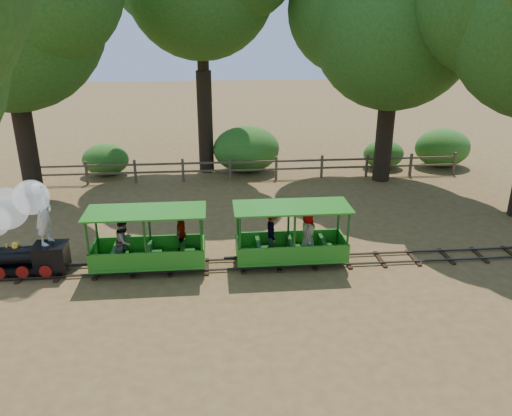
{
  "coord_description": "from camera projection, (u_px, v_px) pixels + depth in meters",
  "views": [
    {
      "loc": [
        -1.76,
        -12.56,
        6.56
      ],
      "look_at": [
        -0.56,
        0.5,
        1.55
      ],
      "focal_mm": 35.0,
      "sensor_mm": 36.0,
      "label": 1
    }
  ],
  "objects": [
    {
      "name": "carriage_front",
      "position": [
        148.0,
        245.0,
        13.63
      ],
      "size": [
        3.2,
        1.39,
        1.66
      ],
      "color": "#27831C",
      "rests_on": "track"
    },
    {
      "name": "oak_nw",
      "position": [
        3.0,
        0.0,
        16.58
      ],
      "size": [
        8.34,
        7.34,
        10.1
      ],
      "color": "#2D2116",
      "rests_on": "ground"
    },
    {
      "name": "oak_ne",
      "position": [
        394.0,
        18.0,
        19.36
      ],
      "size": [
        8.08,
        7.11,
        9.48
      ],
      "color": "#2D2116",
      "rests_on": "ground"
    },
    {
      "name": "track",
      "position": [
        277.0,
        262.0,
        14.15
      ],
      "size": [
        22.0,
        1.0,
        0.1
      ],
      "color": "#3F3D3A",
      "rests_on": "ground"
    },
    {
      "name": "fence",
      "position": [
        253.0,
        167.0,
        21.41
      ],
      "size": [
        18.1,
        0.1,
        1.0
      ],
      "color": "brown",
      "rests_on": "ground"
    },
    {
      "name": "shrub_mid_w",
      "position": [
        246.0,
        149.0,
        22.44
      ],
      "size": [
        2.99,
        2.3,
        2.07
      ],
      "primitive_type": "ellipsoid",
      "color": "#2D6B1E",
      "rests_on": "ground"
    },
    {
      "name": "shrub_east",
      "position": [
        443.0,
        148.0,
        23.28
      ],
      "size": [
        2.58,
        1.98,
        1.78
      ],
      "primitive_type": "ellipsoid",
      "color": "#2D6B1E",
      "rests_on": "ground"
    },
    {
      "name": "ground",
      "position": [
        277.0,
        264.0,
        14.18
      ],
      "size": [
        90.0,
        90.0,
        0.0
      ],
      "primitive_type": "plane",
      "color": "olive",
      "rests_on": "ground"
    },
    {
      "name": "shrub_mid_e",
      "position": [
        384.0,
        154.0,
        23.13
      ],
      "size": [
        1.88,
        1.44,
        1.3
      ],
      "primitive_type": "ellipsoid",
      "color": "#2D6B1E",
      "rests_on": "ground"
    },
    {
      "name": "carriage_rear",
      "position": [
        289.0,
        238.0,
        13.97
      ],
      "size": [
        3.2,
        1.33,
        1.66
      ],
      "color": "#27831C",
      "rests_on": "track"
    },
    {
      "name": "locomotive",
      "position": [
        18.0,
        222.0,
        13.11
      ],
      "size": [
        2.35,
        1.1,
        2.7
      ],
      "color": "black",
      "rests_on": "ground"
    },
    {
      "name": "shrub_west",
      "position": [
        106.0,
        160.0,
        22.03
      ],
      "size": [
        2.03,
        1.56,
        1.41
      ],
      "primitive_type": "ellipsoid",
      "color": "#2D6B1E",
      "rests_on": "ground"
    }
  ]
}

